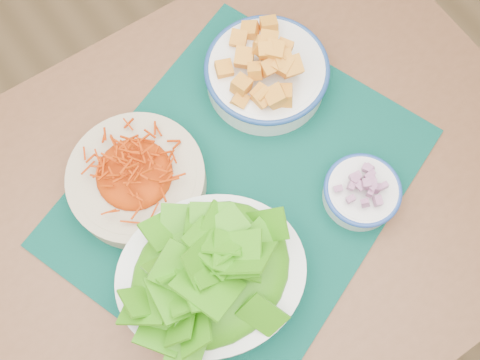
# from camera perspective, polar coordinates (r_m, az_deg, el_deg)

# --- Properties ---
(ground) EXTENTS (4.00, 4.00, 0.00)m
(ground) POSITION_cam_1_polar(r_m,az_deg,el_deg) (1.65, -6.22, -13.28)
(ground) COLOR #9E7A4C
(ground) RESTS_ON ground
(table) EXTENTS (1.26, 0.87, 0.75)m
(table) POSITION_cam_1_polar(r_m,az_deg,el_deg) (1.00, -3.31, -5.47)
(table) COLOR brown
(table) RESTS_ON ground
(placemat) EXTENTS (0.72, 0.65, 0.00)m
(placemat) POSITION_cam_1_polar(r_m,az_deg,el_deg) (0.92, -0.00, -0.66)
(placemat) COLOR #022D26
(placemat) RESTS_ON table
(carrot_bowl) EXTENTS (0.24, 0.24, 0.09)m
(carrot_bowl) POSITION_cam_1_polar(r_m,az_deg,el_deg) (0.90, -11.07, 0.36)
(carrot_bowl) COLOR beige
(carrot_bowl) RESTS_ON placemat
(squash_bowl) EXTENTS (0.28, 0.28, 0.11)m
(squash_bowl) POSITION_cam_1_polar(r_m,az_deg,el_deg) (0.96, 2.90, 11.89)
(squash_bowl) COLOR white
(squash_bowl) RESTS_ON placemat
(lettuce_bowl) EXTENTS (0.37, 0.34, 0.13)m
(lettuce_bowl) POSITION_cam_1_polar(r_m,az_deg,el_deg) (0.83, -3.11, -9.91)
(lettuce_bowl) COLOR white
(lettuce_bowl) RESTS_ON placemat
(onion_bowl) EXTENTS (0.14, 0.14, 0.06)m
(onion_bowl) POSITION_cam_1_polar(r_m,az_deg,el_deg) (0.91, 12.89, -1.16)
(onion_bowl) COLOR white
(onion_bowl) RESTS_ON placemat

